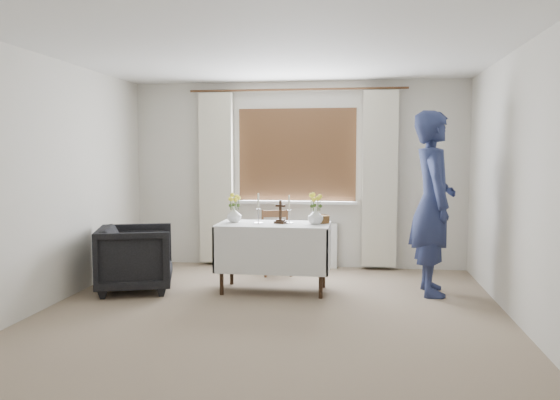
# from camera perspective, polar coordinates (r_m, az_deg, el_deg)

# --- Properties ---
(ground) EXTENTS (5.00, 5.00, 0.00)m
(ground) POSITION_cam_1_polar(r_m,az_deg,el_deg) (5.15, -1.35, -12.48)
(ground) COLOR gray
(ground) RESTS_ON ground
(altar_table) EXTENTS (1.24, 0.64, 0.76)m
(altar_table) POSITION_cam_1_polar(r_m,az_deg,el_deg) (6.11, -0.64, -6.02)
(altar_table) COLOR silver
(altar_table) RESTS_ON ground
(wooden_chair) EXTENTS (0.46, 0.46, 0.81)m
(wooden_chair) POSITION_cam_1_polar(r_m,az_deg,el_deg) (6.96, -0.37, -4.48)
(wooden_chair) COLOR #512F1C
(wooden_chair) RESTS_ON ground
(armchair) EXTENTS (1.01, 1.00, 0.74)m
(armchair) POSITION_cam_1_polar(r_m,az_deg,el_deg) (6.35, -14.84, -5.89)
(armchair) COLOR black
(armchair) RESTS_ON ground
(person) EXTENTS (0.52, 0.76, 2.00)m
(person) POSITION_cam_1_polar(r_m,az_deg,el_deg) (6.16, 15.68, -0.32)
(person) COLOR navy
(person) RESTS_ON ground
(radiator) EXTENTS (1.10, 0.10, 0.60)m
(radiator) POSITION_cam_1_polar(r_m,az_deg,el_deg) (7.42, 1.72, -4.73)
(radiator) COLOR silver
(radiator) RESTS_ON ground
(wooden_cross) EXTENTS (0.15, 0.13, 0.26)m
(wooden_cross) POSITION_cam_1_polar(r_m,az_deg,el_deg) (6.04, 0.04, -1.23)
(wooden_cross) COLOR black
(wooden_cross) RESTS_ON altar_table
(candlestick_left) EXTENTS (0.10, 0.10, 0.34)m
(candlestick_left) POSITION_cam_1_polar(r_m,az_deg,el_deg) (6.04, -2.28, -0.88)
(candlestick_left) COLOR silver
(candlestick_left) RESTS_ON altar_table
(candlestick_right) EXTENTS (0.11, 0.11, 0.31)m
(candlestick_right) POSITION_cam_1_polar(r_m,az_deg,el_deg) (6.05, 0.96, -0.98)
(candlestick_right) COLOR silver
(candlestick_right) RESTS_ON altar_table
(flower_vase_left) EXTENTS (0.19, 0.19, 0.17)m
(flower_vase_left) POSITION_cam_1_polar(r_m,az_deg,el_deg) (6.18, -4.80, -1.56)
(flower_vase_left) COLOR silver
(flower_vase_left) RESTS_ON altar_table
(flower_vase_right) EXTENTS (0.20, 0.20, 0.18)m
(flower_vase_right) POSITION_cam_1_polar(r_m,az_deg,el_deg) (6.00, 3.73, -1.70)
(flower_vase_right) COLOR silver
(flower_vase_right) RESTS_ON altar_table
(wicker_basket) EXTENTS (0.30, 0.30, 0.09)m
(wicker_basket) POSITION_cam_1_polar(r_m,az_deg,el_deg) (6.13, 4.15, -1.98)
(wicker_basket) COLOR brown
(wicker_basket) RESTS_ON altar_table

